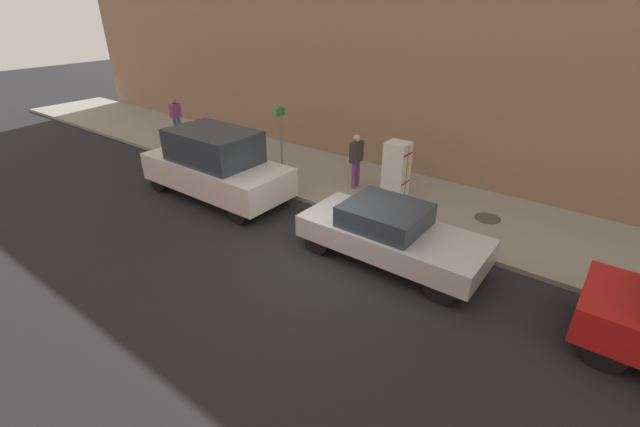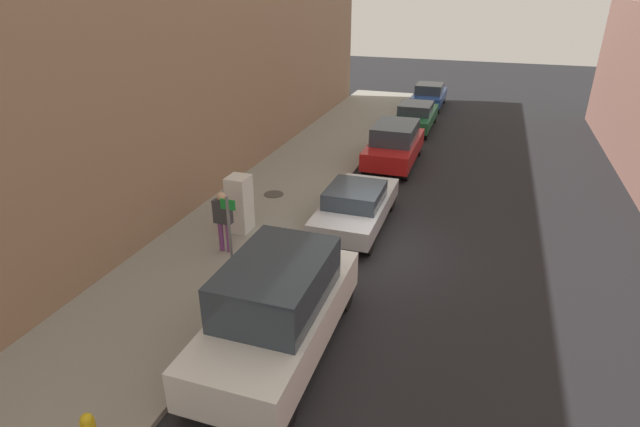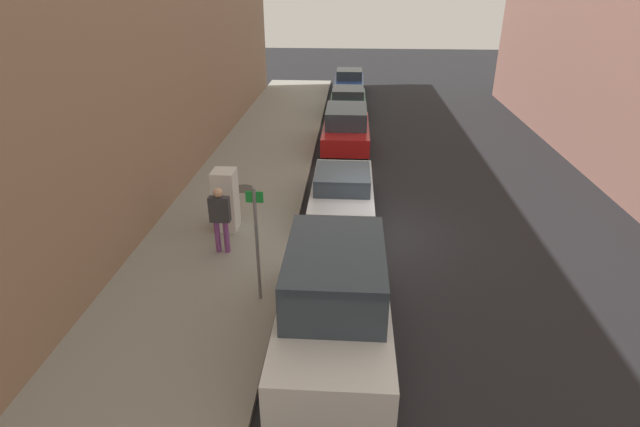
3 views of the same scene
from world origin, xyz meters
The scene contains 12 objects.
ground_plane centered at (0.00, 0.00, 0.00)m, with size 80.00×80.00×0.00m, color black.
sidewalk_slab centered at (-4.31, 0.00, 0.07)m, with size 4.04×44.00×0.13m, color gray.
building_facade_near centered at (-7.11, 0.00, 5.40)m, with size 1.56×39.60×10.80m, color #937056.
discarded_refrigerator centered at (-4.20, -0.20, 0.99)m, with size 0.61×0.70×1.72m.
manhole_cover centered at (-4.37, 2.66, 0.14)m, with size 0.70×0.70×0.02m, color #47443F.
street_sign_post centered at (-2.70, -3.51, 1.60)m, with size 0.36×0.07×2.62m.
pedestrian_standing_near centered at (-4.01, -1.53, 1.16)m, with size 0.51×0.24×1.76m.
parked_van_white centered at (-1.02, -4.76, 1.06)m, with size 2.02×4.92×2.15m.
parked_sedan_silver centered at (-1.02, 1.36, 0.73)m, with size 1.83×4.38×1.40m.
parked_suv_red centered at (-1.02, 7.56, 0.90)m, with size 1.86×4.48×1.75m.
parked_sedan_green centered at (-1.02, 13.38, 0.73)m, with size 1.80×4.61×1.40m.
parked_hatchback_blue centered at (-1.02, 18.69, 0.74)m, with size 1.74×4.20×1.45m.
Camera 2 is at (2.40, -12.31, 6.98)m, focal length 28.00 mm.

